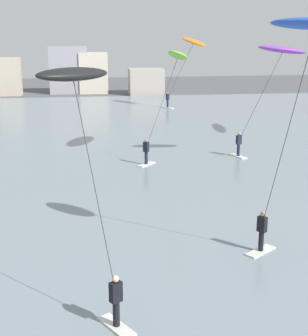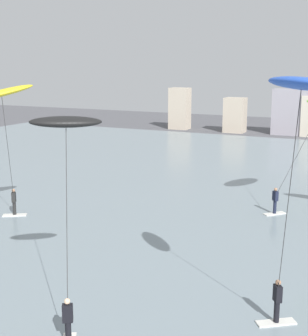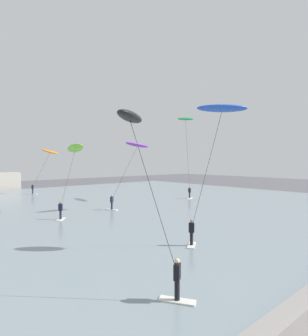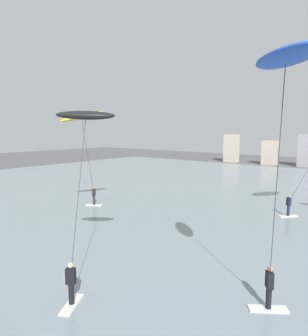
{
  "view_description": "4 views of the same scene",
  "coord_description": "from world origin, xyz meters",
  "views": [
    {
      "loc": [
        -0.65,
        -5.79,
        8.51
      ],
      "look_at": [
        1.91,
        13.96,
        2.87
      ],
      "focal_mm": 54.22,
      "sensor_mm": 36.0,
      "label": 1
    },
    {
      "loc": [
        8.82,
        -5.07,
        9.12
      ],
      "look_at": [
        -0.74,
        14.86,
        4.46
      ],
      "focal_mm": 53.68,
      "sensor_mm": 36.0,
      "label": 2
    },
    {
      "loc": [
        -7.78,
        -0.37,
        5.45
      ],
      "look_at": [
        1.99,
        10.74,
        5.06
      ],
      "focal_mm": 30.45,
      "sensor_mm": 36.0,
      "label": 3
    },
    {
      "loc": [
        8.98,
        0.81,
        6.58
      ],
      "look_at": [
        1.71,
        9.72,
        5.14
      ],
      "focal_mm": 32.4,
      "sensor_mm": 36.0,
      "label": 4
    }
  ],
  "objects": [
    {
      "name": "water_bay",
      "position": [
        0.0,
        30.03,
        0.05
      ],
      "size": [
        84.0,
        52.0,
        0.1
      ],
      "primitive_type": "cube",
      "color": "gray",
      "rests_on": "ground"
    },
    {
      "name": "far_shore_buildings",
      "position": [
        -3.46,
        59.54,
        2.45
      ],
      "size": [
        28.3,
        4.74,
        5.84
      ],
      "color": "#B7A893",
      "rests_on": "ground"
    },
    {
      "name": "kitesurfer_lime",
      "position": [
        4.81,
        25.8,
        6.29
      ],
      "size": [
        3.86,
        4.19,
        7.19
      ],
      "color": "silver",
      "rests_on": "water_bay"
    },
    {
      "name": "kitesurfer_orange",
      "position": [
        9.71,
        45.29,
        6.28
      ],
      "size": [
        4.35,
        3.38,
        7.36
      ],
      "color": "silver",
      "rests_on": "water_bay"
    },
    {
      "name": "kitesurfer_black",
      "position": [
        -0.9,
        8.45,
        6.19
      ],
      "size": [
        2.73,
        3.43,
        7.33
      ],
      "color": "silver",
      "rests_on": "water_bay"
    },
    {
      "name": "kitesurfer_purple",
      "position": [
        10.5,
        23.51,
        6.42
      ],
      "size": [
        3.62,
        3.66,
        7.38
      ],
      "color": "silver",
      "rests_on": "water_bay"
    }
  ]
}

